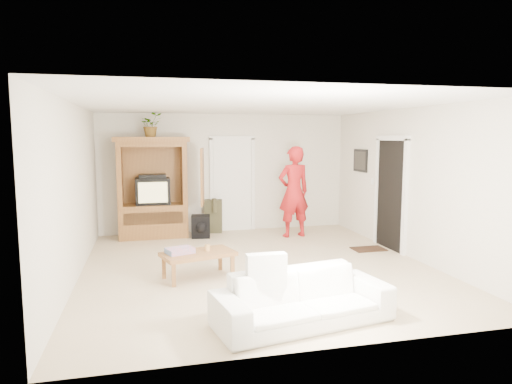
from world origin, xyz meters
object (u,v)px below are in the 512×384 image
(armoire, at_px, (154,194))
(man, at_px, (294,192))
(sofa, at_px, (303,298))
(coffee_table, at_px, (198,255))

(armoire, xyz_separation_m, man, (2.86, -0.64, 0.05))
(sofa, bearing_deg, man, 62.95)
(sofa, xyz_separation_m, coffee_table, (-0.96, 1.96, 0.05))
(armoire, xyz_separation_m, coffee_table, (0.58, -3.04, -0.57))
(man, bearing_deg, sofa, 64.86)
(coffee_table, bearing_deg, armoire, 84.95)
(man, relative_size, sofa, 0.95)
(armoire, height_order, man, armoire)
(armoire, distance_m, coffee_table, 3.15)
(man, height_order, coffee_table, man)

